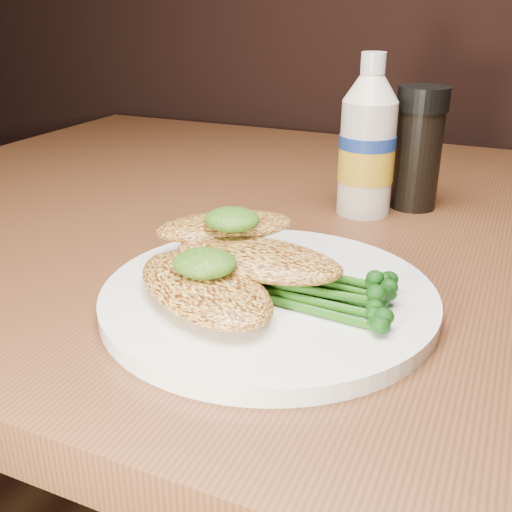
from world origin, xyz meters
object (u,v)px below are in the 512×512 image
at_px(plate, 269,297).
at_px(dining_table, 338,491).
at_px(pepper_grinder, 418,149).
at_px(mayo_bottle, 368,136).

bearing_deg(plate, dining_table, 87.01).
bearing_deg(pepper_grinder, dining_table, -124.71).
relative_size(dining_table, plate, 4.75).
xyz_separation_m(plate, mayo_bottle, (0.01, 0.24, 0.08)).
bearing_deg(mayo_bottle, pepper_grinder, 41.29).
xyz_separation_m(dining_table, plate, (-0.01, -0.21, 0.38)).
bearing_deg(pepper_grinder, plate, -101.41).
distance_m(dining_table, mayo_bottle, 0.46).
xyz_separation_m(dining_table, pepper_grinder, (0.04, 0.06, 0.44)).
relative_size(mayo_bottle, pepper_grinder, 1.27).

